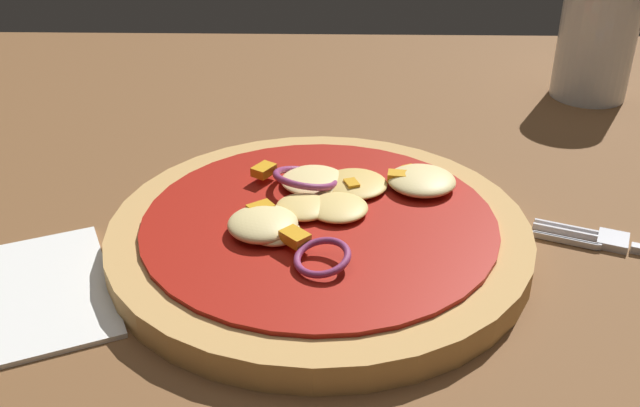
% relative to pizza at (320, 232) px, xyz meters
% --- Properties ---
extents(dining_table, '(1.29, 0.87, 0.03)m').
position_rel_pizza_xyz_m(dining_table, '(-0.05, 0.01, -0.02)').
color(dining_table, brown).
rests_on(dining_table, ground).
extents(pizza, '(0.25, 0.25, 0.03)m').
position_rel_pizza_xyz_m(pizza, '(0.00, 0.00, 0.00)').
color(pizza, tan).
rests_on(pizza, dining_table).
extents(beer_glass, '(0.07, 0.07, 0.10)m').
position_rel_pizza_xyz_m(beer_glass, '(0.24, 0.26, 0.04)').
color(beer_glass, silver).
rests_on(beer_glass, dining_table).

